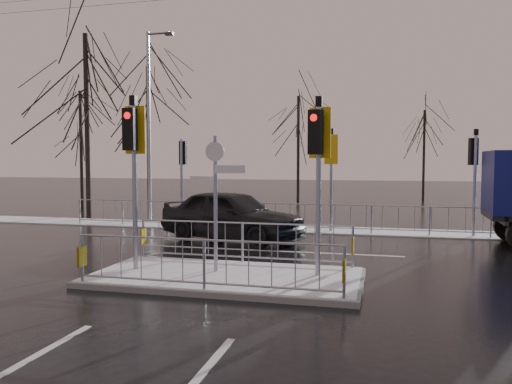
# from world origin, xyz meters

# --- Properties ---
(ground) EXTENTS (120.00, 120.00, 0.00)m
(ground) POSITION_xyz_m (0.00, 0.00, 0.00)
(ground) COLOR black
(ground) RESTS_ON ground
(snow_verge) EXTENTS (30.00, 2.00, 0.04)m
(snow_verge) POSITION_xyz_m (0.00, 8.60, 0.02)
(snow_verge) COLOR white
(snow_verge) RESTS_ON ground
(lane_markings) EXTENTS (8.00, 11.38, 0.01)m
(lane_markings) POSITION_xyz_m (0.00, -0.33, 0.00)
(lane_markings) COLOR silver
(lane_markings) RESTS_ON ground
(traffic_island) EXTENTS (6.00, 3.04, 4.15)m
(traffic_island) POSITION_xyz_m (-0.01, 0.01, 0.39)
(traffic_island) COLOR slate
(traffic_island) RESTS_ON ground
(far_kerb_fixtures) EXTENTS (18.00, 0.65, 3.83)m
(far_kerb_fixtures) POSITION_xyz_m (0.29, 8.09, 1.02)
(far_kerb_fixtures) COLOR gray
(far_kerb_fixtures) RESTS_ON ground
(car_far_lane) EXTENTS (5.41, 3.59, 1.71)m
(car_far_lane) POSITION_xyz_m (-1.49, 5.35, 0.86)
(car_far_lane) COLOR black
(car_far_lane) RESTS_ON ground
(tree_near_a) EXTENTS (4.75, 4.75, 8.97)m
(tree_near_a) POSITION_xyz_m (-10.50, 11.00, 6.11)
(tree_near_a) COLOR black
(tree_near_a) RESTS_ON ground
(tree_near_b) EXTENTS (4.00, 4.00, 7.55)m
(tree_near_b) POSITION_xyz_m (-8.00, 12.50, 5.15)
(tree_near_b) COLOR black
(tree_near_b) RESTS_ON ground
(tree_near_c) EXTENTS (3.50, 3.50, 6.61)m
(tree_near_c) POSITION_xyz_m (-12.50, 13.50, 4.50)
(tree_near_c) COLOR black
(tree_near_c) RESTS_ON ground
(tree_far_a) EXTENTS (3.75, 3.75, 7.08)m
(tree_far_a) POSITION_xyz_m (-2.00, 22.00, 4.82)
(tree_far_a) COLOR black
(tree_far_a) RESTS_ON ground
(tree_far_b) EXTENTS (3.25, 3.25, 6.14)m
(tree_far_b) POSITION_xyz_m (6.00, 24.00, 4.18)
(tree_far_b) COLOR black
(tree_far_b) RESTS_ON ground
(street_lamp_left) EXTENTS (1.25, 0.18, 8.20)m
(street_lamp_left) POSITION_xyz_m (-6.43, 9.50, 4.49)
(street_lamp_left) COLOR gray
(street_lamp_left) RESTS_ON ground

